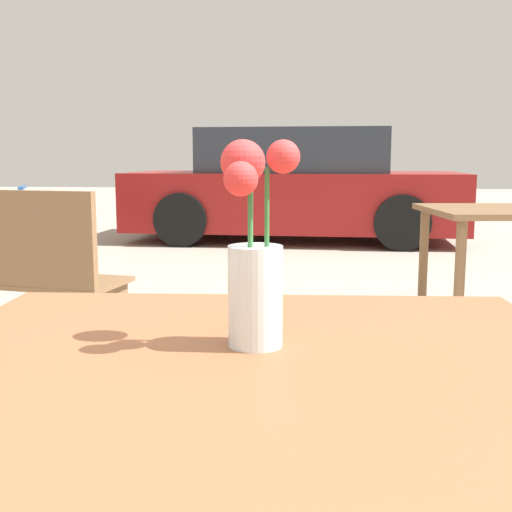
# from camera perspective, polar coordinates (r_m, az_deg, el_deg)

# --- Properties ---
(table_front) EXTENTS (1.01, 1.02, 0.71)m
(table_front) POSITION_cam_1_polar(r_m,az_deg,el_deg) (0.87, -0.92, -15.65)
(table_front) COLOR brown
(table_front) RESTS_ON ground_plane
(flower_vase) EXTENTS (0.12, 0.13, 0.30)m
(flower_vase) POSITION_cam_1_polar(r_m,az_deg,el_deg) (0.93, -0.13, -0.81)
(flower_vase) COLOR silver
(flower_vase) RESTS_ON table_front
(table_back) EXTENTS (0.89, 0.83, 0.72)m
(table_back) POSITION_cam_1_polar(r_m,az_deg,el_deg) (3.56, 21.47, 2.12)
(table_back) COLOR brown
(table_back) RESTS_ON ground_plane
(parked_car) EXTENTS (3.93, 1.87, 1.31)m
(parked_car) POSITION_cam_1_polar(r_m,az_deg,el_deg) (7.74, 3.48, 6.06)
(parked_car) COLOR maroon
(parked_car) RESTS_ON ground_plane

